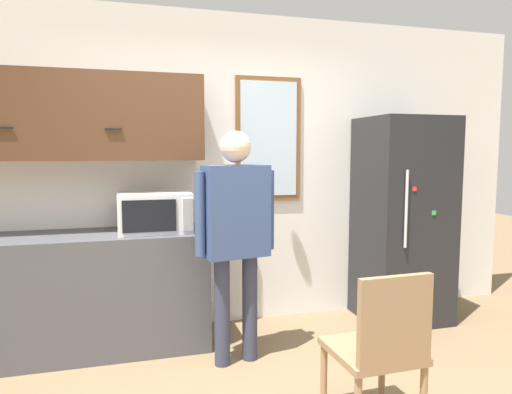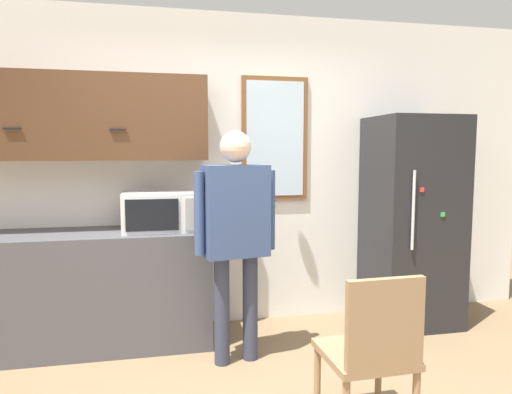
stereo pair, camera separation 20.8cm
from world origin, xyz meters
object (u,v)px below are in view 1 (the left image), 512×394
microwave (155,212)px  refrigerator (402,220)px  chair (381,344)px  person (236,223)px

microwave → refrigerator: 2.18m
refrigerator → chair: bearing=-126.3°
person → chair: size_ratio=1.85×
microwave → person: size_ratio=0.33×
microwave → chair: (1.09, -1.49, -0.56)m
refrigerator → chair: refrigerator is taller
microwave → chair: 1.93m
chair → person: bearing=-62.9°
microwave → refrigerator: (2.18, -0.02, -0.14)m
person → refrigerator: 1.71m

